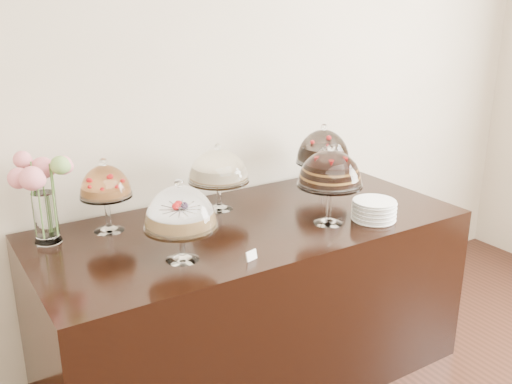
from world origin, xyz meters
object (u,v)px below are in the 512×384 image
display_counter (251,300)px  cake_stand_sugar_sponge (180,211)px  cake_stand_choco_layer (330,171)px  flower_vase (41,188)px  cake_stand_cheesecake (218,168)px  plate_stack (374,210)px  cake_stand_fruit_tart (105,185)px  cake_stand_dark_choco (323,149)px

display_counter → cake_stand_sugar_sponge: cake_stand_sugar_sponge is taller
cake_stand_choco_layer → flower_vase: (-1.27, 0.52, -0.01)m
cake_stand_cheesecake → plate_stack: 0.85m
flower_vase → plate_stack: 1.64m
cake_stand_sugar_sponge → flower_vase: bearing=131.8°
cake_stand_choco_layer → cake_stand_fruit_tart: cake_stand_choco_layer is taller
flower_vase → plate_stack: size_ratio=1.93×
cake_stand_sugar_sponge → cake_stand_cheesecake: 0.65m
cake_stand_fruit_tart → flower_vase: size_ratio=0.86×
cake_stand_cheesecake → cake_stand_fruit_tart: (-0.61, 0.02, 0.01)m
cake_stand_choco_layer → display_counter: bearing=147.0°
cake_stand_choco_layer → plate_stack: cake_stand_choco_layer is taller
cake_stand_choco_layer → cake_stand_cheesecake: size_ratio=1.13×
cake_stand_cheesecake → flower_vase: bearing=177.8°
cake_stand_dark_choco → cake_stand_choco_layer: bearing=-125.3°
cake_stand_choco_layer → cake_stand_sugar_sponge: bearing=179.7°
cake_stand_cheesecake → flower_vase: size_ratio=0.85×
cake_stand_dark_choco → cake_stand_fruit_tart: size_ratio=1.07×
cake_stand_dark_choco → flower_vase: flower_vase is taller
plate_stack → cake_stand_fruit_tart: bearing=153.9°
cake_stand_sugar_sponge → flower_vase: 0.69m
cake_stand_choco_layer → cake_stand_cheesecake: 0.61m
display_counter → cake_stand_cheesecake: (-0.04, 0.26, 0.68)m
cake_stand_cheesecake → plate_stack: (0.60, -0.57, -0.18)m
display_counter → cake_stand_cheesecake: bearing=98.5°
cake_stand_cheesecake → cake_stand_choco_layer: bearing=-52.3°
flower_vase → cake_stand_sugar_sponge: bearing=-48.2°
cake_stand_sugar_sponge → cake_stand_dark_choco: bearing=21.9°
cake_stand_dark_choco → cake_stand_cheesecake: bearing=178.9°
cake_stand_sugar_sponge → plate_stack: (1.05, -0.10, -0.17)m
cake_stand_sugar_sponge → flower_vase: size_ratio=0.86×
cake_stand_dark_choco → display_counter: bearing=-159.3°
display_counter → cake_stand_dark_choco: cake_stand_dark_choco is taller
cake_stand_cheesecake → display_counter: bearing=-81.5°
cake_stand_fruit_tart → plate_stack: size_ratio=1.66×
cake_stand_cheesecake → plate_stack: bearing=-43.6°
cake_stand_choco_layer → flower_vase: flower_vase is taller
cake_stand_cheesecake → cake_stand_dark_choco: cake_stand_dark_choco is taller
cake_stand_sugar_sponge → cake_stand_dark_choco: size_ratio=0.95×
display_counter → cake_stand_fruit_tart: (-0.65, 0.29, 0.69)m
cake_stand_choco_layer → plate_stack: 0.33m
plate_stack → cake_stand_cheesecake: bearing=136.4°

